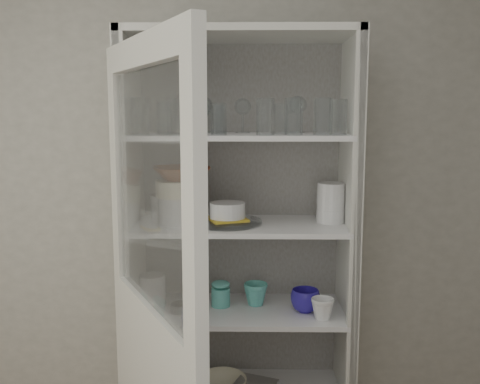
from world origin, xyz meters
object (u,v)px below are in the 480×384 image
at_px(pantry_cabinet, 240,287).
at_px(yellow_trivet, 227,219).
at_px(plate_stack_front, 182,210).
at_px(mug_teal, 256,294).
at_px(goblet_0, 204,113).
at_px(terracotta_bowl, 182,173).
at_px(teal_jar, 221,295).
at_px(goblet_3, 298,113).
at_px(plate_stack_back, 175,206).
at_px(glass_platter, 227,222).
at_px(white_canister, 153,290).
at_px(goblet_2, 243,114).
at_px(cream_bowl, 182,188).
at_px(measuring_cups, 181,308).
at_px(white_ramekin, 227,210).
at_px(grey_bowl_stack, 331,203).
at_px(mug_blue, 305,301).
at_px(goblet_1, 204,116).
at_px(mug_white, 323,309).
at_px(cupboard_door, 153,368).

distance_m(pantry_cabinet, yellow_trivet, 0.36).
xyz_separation_m(plate_stack_front, mug_teal, (0.33, 0.07, -0.41)).
bearing_deg(goblet_0, pantry_cabinet, -20.28).
xyz_separation_m(goblet_0, terracotta_bowl, (-0.09, -0.16, -0.26)).
bearing_deg(pantry_cabinet, teal_jar, -154.45).
distance_m(goblet_3, plate_stack_back, 0.72).
bearing_deg(glass_platter, goblet_0, 126.21).
bearing_deg(terracotta_bowl, white_canister, 157.93).
relative_size(goblet_2, terracotta_bowl, 0.69).
height_order(cream_bowl, measuring_cups, cream_bowl).
height_order(goblet_3, teal_jar, goblet_3).
bearing_deg(white_ramekin, white_canister, 170.50).
relative_size(goblet_2, white_canister, 1.19).
relative_size(grey_bowl_stack, mug_blue, 1.38).
bearing_deg(cream_bowl, terracotta_bowl, 180.00).
distance_m(cream_bowl, teal_jar, 0.54).
bearing_deg(plate_stack_front, measuring_cups, -118.39).
xyz_separation_m(mug_teal, measuring_cups, (-0.34, -0.09, -0.03)).
height_order(cream_bowl, glass_platter, cream_bowl).
height_order(mug_blue, white_canister, white_canister).
height_order(goblet_3, grey_bowl_stack, goblet_3).
height_order(goblet_1, white_ramekin, goblet_1).
height_order(glass_platter, mug_teal, glass_platter).
relative_size(goblet_0, mug_blue, 1.38).
bearing_deg(goblet_2, white_canister, -171.71).
xyz_separation_m(mug_blue, mug_white, (0.07, -0.09, -0.00)).
height_order(yellow_trivet, teal_jar, yellow_trivet).
bearing_deg(mug_blue, mug_white, -70.70).
distance_m(mug_teal, mug_white, 0.34).
bearing_deg(grey_bowl_stack, glass_platter, -174.03).
bearing_deg(measuring_cups, grey_bowl_stack, 6.25).
xyz_separation_m(cream_bowl, mug_white, (0.62, -0.10, -0.51)).
distance_m(pantry_cabinet, mug_white, 0.41).
xyz_separation_m(cream_bowl, teal_jar, (0.17, 0.05, -0.51)).
bearing_deg(glass_platter, terracotta_bowl, -179.15).
height_order(pantry_cabinet, goblet_1, pantry_cabinet).
bearing_deg(pantry_cabinet, mug_white, -28.73).
bearing_deg(goblet_0, mug_white, -26.17).
distance_m(cupboard_door, mug_blue, 0.83).
xyz_separation_m(plate_stack_back, measuring_cups, (0.04, -0.16, -0.44)).
distance_m(plate_stack_back, glass_platter, 0.29).
xyz_separation_m(cream_bowl, terracotta_bowl, (-0.00, 0.00, 0.07)).
bearing_deg(glass_platter, plate_stack_front, -179.15).
height_order(pantry_cabinet, grey_bowl_stack, pantry_cabinet).
xyz_separation_m(plate_stack_front, grey_bowl_stack, (0.67, 0.05, 0.03)).
bearing_deg(yellow_trivet, mug_white, -14.38).
bearing_deg(pantry_cabinet, goblet_3, 7.47).
bearing_deg(white_ramekin, pantry_cabinet, 58.57).
bearing_deg(goblet_2, grey_bowl_stack, -10.19).
relative_size(goblet_3, mug_white, 1.81).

